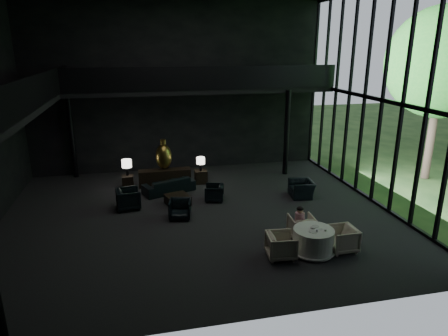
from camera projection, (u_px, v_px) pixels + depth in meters
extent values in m
cube|color=black|center=(200.00, 215.00, 14.59)|extent=(14.00, 12.00, 0.02)
cube|color=black|center=(178.00, 88.00, 19.00)|extent=(14.00, 0.04, 8.00)
cube|color=black|center=(244.00, 150.00, 7.81)|extent=(14.00, 0.04, 8.00)
cube|color=black|center=(3.00, 112.00, 12.17)|extent=(2.00, 12.00, 0.25)
cube|color=black|center=(202.00, 90.00, 18.27)|extent=(12.00, 2.00, 0.25)
cube|color=black|center=(36.00, 92.00, 12.20)|extent=(0.06, 12.00, 1.00)
cube|color=black|center=(206.00, 78.00, 17.16)|extent=(12.00, 0.06, 1.00)
cylinder|color=black|center=(72.00, 135.00, 18.29)|extent=(0.24, 0.24, 4.00)
cylinder|color=black|center=(287.00, 133.00, 18.71)|extent=(0.24, 0.24, 4.00)
cylinder|color=#382D23|center=(433.00, 126.00, 17.99)|extent=(0.36, 0.36, 4.90)
sphere|color=#2B5E21|center=(443.00, 62.00, 17.16)|extent=(4.80, 4.80, 4.80)
cube|color=black|center=(165.00, 177.00, 17.63)|extent=(2.26, 0.51, 0.72)
ellipsoid|color=#B77337|center=(164.00, 157.00, 17.50)|extent=(0.71, 0.71, 1.10)
cylinder|color=#B77337|center=(163.00, 142.00, 17.30)|extent=(0.24, 0.24, 0.22)
cube|color=black|center=(128.00, 182.00, 17.39)|extent=(0.48, 0.48, 0.53)
cylinder|color=black|center=(127.00, 171.00, 17.31)|extent=(0.13, 0.13, 0.37)
cylinder|color=white|center=(127.00, 163.00, 17.21)|extent=(0.42, 0.42, 0.34)
cube|color=black|center=(201.00, 177.00, 17.94)|extent=(0.53, 0.53, 0.59)
cylinder|color=black|center=(201.00, 167.00, 17.76)|extent=(0.11, 0.11, 0.33)
cylinder|color=white|center=(201.00, 161.00, 17.67)|extent=(0.37, 0.37, 0.30)
imported|color=black|center=(169.00, 182.00, 16.77)|extent=(2.33, 1.39, 0.87)
imported|color=black|center=(128.00, 197.00, 15.07)|extent=(0.99, 1.05, 0.97)
imported|color=black|center=(214.00, 192.00, 15.88)|extent=(0.78, 0.81, 0.69)
imported|color=black|center=(180.00, 208.00, 14.25)|extent=(0.87, 0.84, 0.77)
imported|color=black|center=(302.00, 186.00, 16.29)|extent=(0.74, 1.05, 0.87)
cube|color=black|center=(178.00, 200.00, 15.55)|extent=(1.04, 1.04, 0.37)
cylinder|color=white|center=(313.00, 241.00, 11.91)|extent=(1.21, 1.21, 0.75)
cone|color=white|center=(312.00, 250.00, 12.00)|extent=(1.37, 1.37, 0.10)
imported|color=beige|center=(301.00, 225.00, 12.88)|extent=(0.83, 0.79, 0.81)
imported|color=beige|center=(342.00, 237.00, 11.99)|extent=(0.82, 0.87, 0.89)
imported|color=beige|center=(281.00, 244.00, 11.60)|extent=(0.88, 0.93, 0.88)
cylinder|color=#C29BA6|center=(300.00, 219.00, 12.69)|extent=(0.30, 0.30, 0.43)
sphere|color=#D8A884|center=(300.00, 210.00, 12.59)|extent=(0.22, 0.22, 0.22)
ellipsoid|color=black|center=(300.00, 209.00, 12.58)|extent=(0.23, 0.23, 0.15)
cylinder|color=white|center=(313.00, 231.00, 11.65)|extent=(0.31, 0.31, 0.02)
cylinder|color=white|center=(315.00, 226.00, 11.98)|extent=(0.23, 0.23, 0.01)
cylinder|color=white|center=(320.00, 229.00, 11.81)|extent=(0.18, 0.18, 0.01)
cylinder|color=white|center=(326.00, 230.00, 11.68)|extent=(0.09, 0.09, 0.05)
ellipsoid|color=white|center=(313.00, 228.00, 11.82)|extent=(0.15, 0.15, 0.08)
cylinder|color=#99999E|center=(317.00, 231.00, 11.63)|extent=(0.08, 0.08, 0.07)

